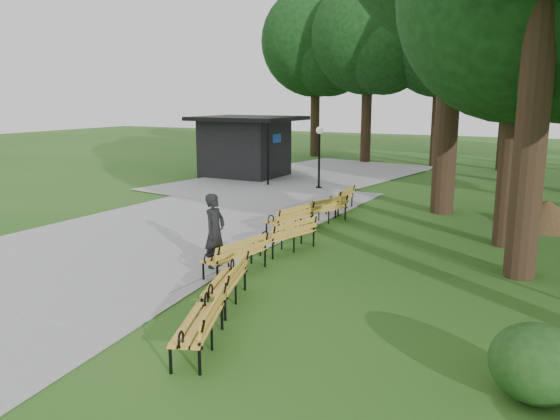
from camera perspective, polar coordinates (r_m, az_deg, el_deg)
The scene contains 14 objects.
ground at distance 14.02m, azimuth -3.03°, elevation -5.18°, with size 100.00×100.00×0.00m, color #245217.
path at distance 18.57m, azimuth -9.11°, elevation -1.04°, with size 12.00×38.00×0.06m, color gray.
person at distance 13.19m, azimuth -6.77°, elevation -2.22°, with size 0.66×0.44×1.82m, color black.
kiosk at distance 28.64m, azimuth -3.68°, elevation 6.57°, with size 4.96×4.31×3.10m, color black, non-canonical shape.
lamp_post at distance 24.59m, azimuth 4.09°, elevation 6.86°, with size 0.32×0.32×2.78m.
dirt_mound at distance 19.23m, azimuth 25.94°, elevation -0.38°, with size 2.26×2.26×0.88m, color #47301C.
bench_0 at distance 9.18m, azimuth -8.48°, elevation -11.62°, with size 1.90×0.64×0.88m, color gold, non-canonical shape.
bench_1 at distance 11.05m, azimuth -5.74°, elevation -7.48°, with size 1.90×0.64×0.88m, color gold, non-canonical shape.
bench_2 at distance 12.87m, azimuth -4.66°, elevation -4.69°, with size 1.90×0.64×0.88m, color gold, non-canonical shape.
bench_3 at distance 14.68m, azimuth 0.81°, elevation -2.61°, with size 1.90×0.64×0.88m, color gold, non-canonical shape.
bench_4 at distance 16.66m, azimuth 1.02°, elevation -0.89°, with size 1.90×0.64×0.88m, color gold, non-canonical shape.
bench_5 at distance 18.06m, azimuth 4.56°, elevation 0.05°, with size 1.90×0.64×0.88m, color gold, non-canonical shape.
bench_6 at distance 19.93m, azimuth 6.18°, elevation 1.11°, with size 1.90×0.64×0.88m, color gold, non-canonical shape.
shrub_0 at distance 8.64m, azimuth 24.76°, elevation -17.41°, with size 1.26×1.26×1.07m, color #193D14.
Camera 1 is at (6.74, -11.61, 4.03)m, focal length 35.33 mm.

